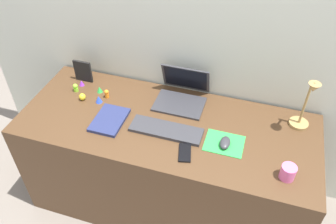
{
  "coord_description": "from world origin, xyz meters",
  "views": [
    {
      "loc": [
        0.45,
        -1.38,
        2.11
      ],
      "look_at": [
        0.01,
        0.0,
        0.83
      ],
      "focal_mm": 36.78,
      "sensor_mm": 36.0,
      "label": 1
    }
  ],
  "objects_px": {
    "picture_frame": "(83,71)",
    "toy_figurine_purple": "(81,83)",
    "coffee_mug": "(288,172)",
    "toy_figurine_blue": "(99,99)",
    "toy_figurine_green": "(99,89)",
    "keyboard": "(166,130)",
    "mouse": "(225,143)",
    "toy_figurine_yellow": "(82,97)",
    "toy_figurine_orange": "(107,94)",
    "notebook_pad": "(109,120)",
    "cell_phone": "(185,153)",
    "toy_figurine_lime": "(76,88)",
    "desk_lamp": "(306,106)",
    "laptop": "(182,93)"
  },
  "relations": [
    {
      "from": "keyboard",
      "to": "toy_figurine_blue",
      "type": "distance_m",
      "value": 0.49
    },
    {
      "from": "desk_lamp",
      "to": "laptop",
      "type": "bearing_deg",
      "value": 175.71
    },
    {
      "from": "toy_figurine_green",
      "to": "toy_figurine_yellow",
      "type": "xyz_separation_m",
      "value": [
        -0.07,
        -0.1,
        0.0
      ]
    },
    {
      "from": "keyboard",
      "to": "mouse",
      "type": "height_order",
      "value": "mouse"
    },
    {
      "from": "picture_frame",
      "to": "toy_figurine_lime",
      "type": "height_order",
      "value": "picture_frame"
    },
    {
      "from": "laptop",
      "to": "toy_figurine_green",
      "type": "relative_size",
      "value": 7.51
    },
    {
      "from": "desk_lamp",
      "to": "toy_figurine_purple",
      "type": "relative_size",
      "value": 9.47
    },
    {
      "from": "notebook_pad",
      "to": "desk_lamp",
      "type": "bearing_deg",
      "value": 14.14
    },
    {
      "from": "coffee_mug",
      "to": "toy_figurine_purple",
      "type": "distance_m",
      "value": 1.38
    },
    {
      "from": "toy_figurine_blue",
      "to": "toy_figurine_green",
      "type": "height_order",
      "value": "toy_figurine_blue"
    },
    {
      "from": "picture_frame",
      "to": "toy_figurine_lime",
      "type": "relative_size",
      "value": 2.74
    },
    {
      "from": "coffee_mug",
      "to": "mouse",
      "type": "bearing_deg",
      "value": 159.6
    },
    {
      "from": "notebook_pad",
      "to": "laptop",
      "type": "bearing_deg",
      "value": 42.58
    },
    {
      "from": "toy_figurine_lime",
      "to": "toy_figurine_yellow",
      "type": "bearing_deg",
      "value": -38.88
    },
    {
      "from": "toy_figurine_green",
      "to": "coffee_mug",
      "type": "bearing_deg",
      "value": -16.3
    },
    {
      "from": "coffee_mug",
      "to": "toy_figurine_orange",
      "type": "relative_size",
      "value": 1.39
    },
    {
      "from": "cell_phone",
      "to": "toy_figurine_blue",
      "type": "xyz_separation_m",
      "value": [
        -0.62,
        0.25,
        0.02
      ]
    },
    {
      "from": "coffee_mug",
      "to": "keyboard",
      "type": "bearing_deg",
      "value": 168.91
    },
    {
      "from": "notebook_pad",
      "to": "toy_figurine_orange",
      "type": "bearing_deg",
      "value": 118.47
    },
    {
      "from": "toy_figurine_blue",
      "to": "toy_figurine_green",
      "type": "distance_m",
      "value": 0.1
    },
    {
      "from": "laptop",
      "to": "toy_figurine_blue",
      "type": "height_order",
      "value": "laptop"
    },
    {
      "from": "laptop",
      "to": "cell_phone",
      "type": "bearing_deg",
      "value": -72.33
    },
    {
      "from": "toy_figurine_purple",
      "to": "toy_figurine_green",
      "type": "height_order",
      "value": "toy_figurine_green"
    },
    {
      "from": "toy_figurine_blue",
      "to": "picture_frame",
      "type": "bearing_deg",
      "value": 137.5
    },
    {
      "from": "laptop",
      "to": "coffee_mug",
      "type": "distance_m",
      "value": 0.79
    },
    {
      "from": "toy_figurine_green",
      "to": "toy_figurine_yellow",
      "type": "bearing_deg",
      "value": -122.57
    },
    {
      "from": "desk_lamp",
      "to": "toy_figurine_green",
      "type": "xyz_separation_m",
      "value": [
        -1.23,
        -0.03,
        -0.15
      ]
    },
    {
      "from": "keyboard",
      "to": "toy_figurine_blue",
      "type": "height_order",
      "value": "toy_figurine_blue"
    },
    {
      "from": "picture_frame",
      "to": "toy_figurine_blue",
      "type": "bearing_deg",
      "value": -42.5
    },
    {
      "from": "notebook_pad",
      "to": "cell_phone",
      "type": "bearing_deg",
      "value": -12.97
    },
    {
      "from": "toy_figurine_purple",
      "to": "toy_figurine_yellow",
      "type": "xyz_separation_m",
      "value": [
        0.08,
        -0.13,
        0.0
      ]
    },
    {
      "from": "cell_phone",
      "to": "toy_figurine_green",
      "type": "height_order",
      "value": "toy_figurine_green"
    },
    {
      "from": "notebook_pad",
      "to": "coffee_mug",
      "type": "height_order",
      "value": "coffee_mug"
    },
    {
      "from": "picture_frame",
      "to": "toy_figurine_blue",
      "type": "relative_size",
      "value": 3.24
    },
    {
      "from": "laptop",
      "to": "toy_figurine_lime",
      "type": "height_order",
      "value": "laptop"
    },
    {
      "from": "picture_frame",
      "to": "toy_figurine_purple",
      "type": "distance_m",
      "value": 0.08
    },
    {
      "from": "laptop",
      "to": "toy_figurine_green",
      "type": "bearing_deg",
      "value": -170.55
    },
    {
      "from": "toy_figurine_orange",
      "to": "toy_figurine_green",
      "type": "bearing_deg",
      "value": 152.13
    },
    {
      "from": "notebook_pad",
      "to": "toy_figurine_blue",
      "type": "distance_m",
      "value": 0.2
    },
    {
      "from": "mouse",
      "to": "toy_figurine_yellow",
      "type": "height_order",
      "value": "toy_figurine_yellow"
    },
    {
      "from": "keyboard",
      "to": "toy_figurine_purple",
      "type": "bearing_deg",
      "value": 159.71
    },
    {
      "from": "toy_figurine_blue",
      "to": "toy_figurine_orange",
      "type": "xyz_separation_m",
      "value": [
        0.03,
        0.06,
        0.01
      ]
    },
    {
      "from": "notebook_pad",
      "to": "toy_figurine_orange",
      "type": "xyz_separation_m",
      "value": [
        -0.11,
        0.2,
        0.02
      ]
    },
    {
      "from": "coffee_mug",
      "to": "toy_figurine_orange",
      "type": "xyz_separation_m",
      "value": [
        -1.11,
        0.31,
        -0.01
      ]
    },
    {
      "from": "picture_frame",
      "to": "notebook_pad",
      "type": "bearing_deg",
      "value": -43.93
    },
    {
      "from": "notebook_pad",
      "to": "picture_frame",
      "type": "height_order",
      "value": "picture_frame"
    },
    {
      "from": "picture_frame",
      "to": "coffee_mug",
      "type": "relative_size",
      "value": 1.91
    },
    {
      "from": "toy_figurine_green",
      "to": "toy_figurine_lime",
      "type": "xyz_separation_m",
      "value": [
        -0.15,
        -0.04,
        0.01
      ]
    },
    {
      "from": "keyboard",
      "to": "desk_lamp",
      "type": "relative_size",
      "value": 1.16
    },
    {
      "from": "coffee_mug",
      "to": "toy_figurine_blue",
      "type": "height_order",
      "value": "coffee_mug"
    }
  ]
}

